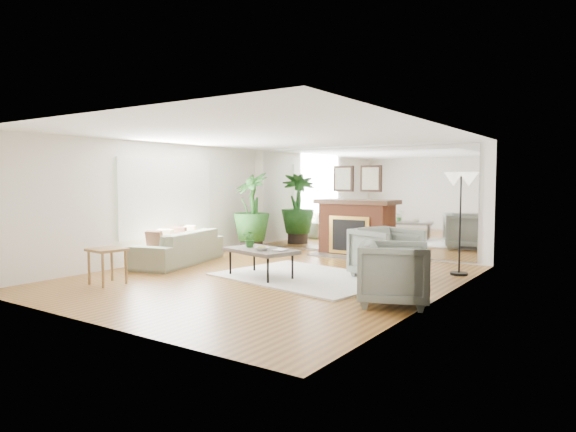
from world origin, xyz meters
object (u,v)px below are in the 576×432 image
Objects in this scene: fireplace at (353,227)px; armchair_front at (394,273)px; potted_ficus at (251,210)px; sofa at (178,247)px; side_table at (107,254)px; coffee_table at (261,251)px; armchair_back at (386,254)px; floor_lamp at (461,187)px.

fireplace is 2.15× the size of armchair_front.
potted_ficus is (-4.89, 3.00, 0.58)m from armchair_front.
sofa is at bearing 59.39° from armchair_front.
sofa is 2.24m from side_table.
armchair_back reaches higher than coffee_table.
fireplace is at bearing 60.24° from armchair_back.
floor_lamp is at bearing -2.83° from potted_ficus.
sofa reaches higher than side_table.
armchair_back is at bearing 31.02° from coffee_table.
fireplace is 1.08× the size of potted_ficus.
coffee_table is at bearing -91.49° from fireplace.
armchair_front is at bearing 66.80° from sofa.
potted_ficus is at bearing -160.30° from fireplace.
coffee_table is at bearing -140.82° from floor_lamp.
potted_ficus reaches higher than side_table.
armchair_front is at bearing 17.16° from side_table.
floor_lamp is (2.70, -1.07, 0.93)m from fireplace.
coffee_table is at bearing 142.42° from armchair_back.
sofa is (-2.36, 0.30, -0.14)m from coffee_table.
armchair_back is 4.34m from potted_ficus.
potted_ficus is (-4.08, 1.39, 0.56)m from armchair_back.
fireplace reaches higher than sofa.
armchair_back is 4.69m from side_table.
floor_lamp reaches higher than side_table.
sofa is 2.34× the size of armchair_back.
armchair_front is 0.51× the size of floor_lamp.
armchair_back is (1.87, 1.12, -0.02)m from coffee_table.
sofa is 1.25× the size of floor_lamp.
side_table is (-1.84, -5.19, -0.16)m from fireplace.
floor_lamp is (5.15, 1.97, 1.25)m from sofa.
fireplace is 3.34m from coffee_table.
sofa reaches higher than coffee_table.
coffee_table is 2.73m from armchair_front.
fireplace reaches higher than floor_lamp.
fireplace reaches higher than potted_ficus.
fireplace is 3.92m from sofa.
armchair_front is 2.98m from floor_lamp.
coffee_table is 1.51× the size of armchair_front.
side_table is at bearing -84.13° from potted_ficus.
floor_lamp reaches higher than armchair_back.
coffee_table is at bearing 46.49° from side_table.
armchair_front is at bearing -31.48° from potted_ficus.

